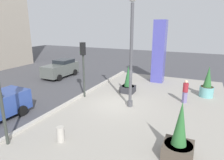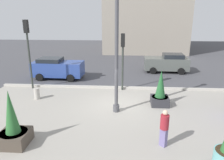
% 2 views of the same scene
% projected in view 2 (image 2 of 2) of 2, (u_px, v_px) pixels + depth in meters
% --- Properties ---
extents(ground_plane, '(60.00, 60.00, 0.00)m').
position_uv_depth(ground_plane, '(120.00, 85.00, 17.17)').
color(ground_plane, '#47474C').
extents(plaza_pavement, '(18.00, 10.00, 0.02)m').
position_uv_depth(plaza_pavement, '(116.00, 120.00, 11.45)').
color(plaza_pavement, '#9E998E').
rests_on(plaza_pavement, ground_plane).
extents(curb_strip, '(18.00, 0.24, 0.16)m').
position_uv_depth(curb_strip, '(119.00, 88.00, 16.31)').
color(curb_strip, '#B7B2A8').
rests_on(curb_strip, ground_plane).
extents(lamp_post, '(0.44, 0.44, 6.89)m').
position_uv_depth(lamp_post, '(117.00, 54.00, 11.52)').
color(lamp_post, '#4C4C51').
rests_on(lamp_post, ground_plane).
extents(potted_plant_by_pillar, '(1.21, 1.21, 2.46)m').
position_uv_depth(potted_plant_by_pillar, '(13.00, 127.00, 9.10)').
color(potted_plant_by_pillar, '#4C4238').
rests_on(potted_plant_by_pillar, ground_plane).
extents(potted_plant_near_right, '(1.06, 1.06, 2.22)m').
position_uv_depth(potted_plant_near_right, '(160.00, 92.00, 13.14)').
color(potted_plant_near_right, '#2D2D33').
rests_on(potted_plant_near_right, ground_plane).
extents(concrete_bollard, '(0.36, 0.36, 0.75)m').
position_uv_depth(concrete_bollard, '(37.00, 94.00, 14.21)').
color(concrete_bollard, '#B2ADA3').
rests_on(concrete_bollard, ground_plane).
extents(traffic_light_corner, '(0.28, 0.42, 4.11)m').
position_uv_depth(traffic_light_corner, '(123.00, 53.00, 15.25)').
color(traffic_light_corner, '#333833').
rests_on(traffic_light_corner, ground_plane).
extents(traffic_light_far_side, '(0.28, 0.42, 5.02)m').
position_uv_depth(traffic_light_far_side, '(28.00, 44.00, 15.42)').
color(traffic_light_far_side, '#333833').
rests_on(traffic_light_far_side, ground_plane).
extents(car_intersection, '(4.34, 2.16, 1.80)m').
position_uv_depth(car_intersection, '(57.00, 68.00, 18.68)').
color(car_intersection, '#2D4793').
rests_on(car_intersection, ground_plane).
extents(car_curb_east, '(4.17, 2.04, 1.78)m').
position_uv_depth(car_curb_east, '(167.00, 63.00, 20.76)').
color(car_curb_east, '#565B56').
rests_on(car_curb_east, ground_plane).
extents(pedestrian_by_curb, '(0.51, 0.51, 1.67)m').
position_uv_depth(pedestrian_by_curb, '(164.00, 126.00, 8.96)').
color(pedestrian_by_curb, slate).
rests_on(pedestrian_by_curb, ground_plane).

